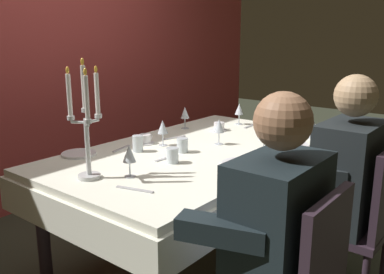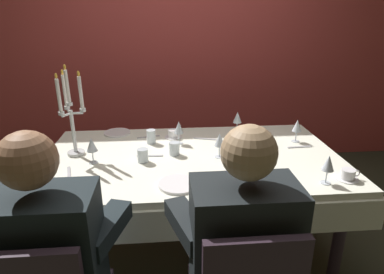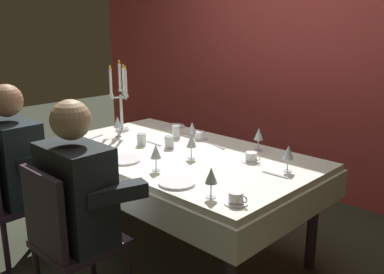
# 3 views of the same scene
# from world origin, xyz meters

# --- Properties ---
(ground_plane) EXTENTS (12.00, 12.00, 0.00)m
(ground_plane) POSITION_xyz_m (0.00, 0.00, 0.00)
(ground_plane) COLOR #333829
(back_wall) EXTENTS (6.00, 0.12, 2.70)m
(back_wall) POSITION_xyz_m (0.00, 1.66, 1.35)
(back_wall) COLOR #BD403D
(back_wall) RESTS_ON ground_plane
(dining_table) EXTENTS (1.94, 1.14, 0.74)m
(dining_table) POSITION_xyz_m (0.00, 0.00, 0.62)
(dining_table) COLOR white
(dining_table) RESTS_ON ground_plane
(candelabra) EXTENTS (0.15, 0.17, 0.58)m
(candelabra) POSITION_xyz_m (-0.76, 0.09, 1.00)
(candelabra) COLOR silver
(candelabra) RESTS_ON dining_table
(dinner_plate_0) EXTENTS (0.21, 0.21, 0.01)m
(dinner_plate_0) POSITION_xyz_m (0.43, -0.42, 0.75)
(dinner_plate_0) COLOR white
(dinner_plate_0) RESTS_ON dining_table
(dinner_plate_1) EXTENTS (0.22, 0.22, 0.01)m
(dinner_plate_1) POSITION_xyz_m (-0.11, -0.39, 0.75)
(dinner_plate_1) COLOR white
(dinner_plate_1) RESTS_ON dining_table
(dinner_plate_2) EXTENTS (0.20, 0.20, 0.01)m
(dinner_plate_2) POSITION_xyz_m (-0.54, 0.46, 0.75)
(dinner_plate_2) COLOR white
(dinner_plate_2) RESTS_ON dining_table
(wine_glass_0) EXTENTS (0.07, 0.07, 0.16)m
(wine_glass_0) POSITION_xyz_m (-0.08, 0.22, 0.86)
(wine_glass_0) COLOR silver
(wine_glass_0) RESTS_ON dining_table
(wine_glass_1) EXTENTS (0.07, 0.07, 0.16)m
(wine_glass_1) POSITION_xyz_m (0.76, 0.18, 0.85)
(wine_glass_1) COLOR silver
(wine_glass_1) RESTS_ON dining_table
(wine_glass_2) EXTENTS (0.07, 0.07, 0.16)m
(wine_glass_2) POSITION_xyz_m (0.18, -0.36, 0.85)
(wine_glass_2) COLOR silver
(wine_glass_2) RESTS_ON dining_table
(wine_glass_3) EXTENTS (0.07, 0.07, 0.16)m
(wine_glass_3) POSITION_xyz_m (0.17, -0.04, 0.85)
(wine_glass_3) COLOR silver
(wine_glass_3) RESTS_ON dining_table
(wine_glass_4) EXTENTS (0.07, 0.07, 0.16)m
(wine_glass_4) POSITION_xyz_m (0.69, -0.43, 0.85)
(wine_glass_4) COLOR silver
(wine_glass_4) RESTS_ON dining_table
(wine_glass_5) EXTENTS (0.07, 0.07, 0.16)m
(wine_glass_5) POSITION_xyz_m (-0.62, -0.06, 0.85)
(wine_glass_5) COLOR silver
(wine_glass_5) RESTS_ON dining_table
(wine_glass_6) EXTENTS (0.07, 0.07, 0.16)m
(wine_glass_6) POSITION_xyz_m (0.38, 0.41, 0.86)
(wine_glass_6) COLOR silver
(wine_glass_6) RESTS_ON dining_table
(water_tumbler_0) EXTENTS (0.07, 0.07, 0.09)m
(water_tumbler_0) POSITION_xyz_m (-0.12, 0.02, 0.78)
(water_tumbler_0) COLOR silver
(water_tumbler_0) RESTS_ON dining_table
(water_tumbler_1) EXTENTS (0.07, 0.07, 0.09)m
(water_tumbler_1) POSITION_xyz_m (-0.31, -0.07, 0.78)
(water_tumbler_1) COLOR silver
(water_tumbler_1) RESTS_ON dining_table
(water_tumbler_2) EXTENTS (0.06, 0.06, 0.10)m
(water_tumbler_2) POSITION_xyz_m (-0.27, 0.24, 0.79)
(water_tumbler_2) COLOR silver
(water_tumbler_2) RESTS_ON dining_table
(coffee_cup_0) EXTENTS (0.13, 0.12, 0.06)m
(coffee_cup_0) POSITION_xyz_m (0.49, 0.18, 0.77)
(coffee_cup_0) COLOR white
(coffee_cup_0) RESTS_ON dining_table
(coffee_cup_1) EXTENTS (0.13, 0.12, 0.06)m
(coffee_cup_1) POSITION_xyz_m (0.83, -0.40, 0.77)
(coffee_cup_1) COLOR white
(coffee_cup_1) RESTS_ON dining_table
(coffee_cup_2) EXTENTS (0.13, 0.12, 0.06)m
(coffee_cup_2) POSITION_xyz_m (-0.11, 0.34, 0.77)
(coffee_cup_2) COLOR white
(coffee_cup_2) RESTS_ON dining_table
(spoon_0) EXTENTS (0.17, 0.03, 0.01)m
(spoon_0) POSITION_xyz_m (-0.27, 0.01, 0.74)
(spoon_0) COLOR #B7B7BC
(spoon_0) RESTS_ON dining_table
(fork_1) EXTENTS (0.17, 0.03, 0.01)m
(fork_1) POSITION_xyz_m (0.75, 0.07, 0.74)
(fork_1) COLOR #B7B7BC
(fork_1) RESTS_ON dining_table
(knife_2) EXTENTS (0.07, 0.19, 0.01)m
(knife_2) POSITION_xyz_m (-0.73, -0.20, 0.74)
(knife_2) COLOR #B7B7BC
(knife_2) RESTS_ON dining_table
(spoon_3) EXTENTS (0.17, 0.07, 0.01)m
(spoon_3) POSITION_xyz_m (0.12, 0.29, 0.74)
(spoon_3) COLOR #B7B7BC
(spoon_3) RESTS_ON dining_table
(spoon_4) EXTENTS (0.17, 0.06, 0.01)m
(spoon_4) POSITION_xyz_m (-0.30, 0.36, 0.74)
(spoon_4) COLOR #B7B7BC
(spoon_4) RESTS_ON dining_table
(seated_diner_0) EXTENTS (0.63, 0.48, 1.24)m
(seated_diner_0) POSITION_xyz_m (-0.65, -0.89, 0.74)
(seated_diner_0) COLOR #2F212B
(seated_diner_0) RESTS_ON ground_plane
(seated_diner_1) EXTENTS (0.63, 0.48, 1.24)m
(seated_diner_1) POSITION_xyz_m (0.13, -0.89, 0.74)
(seated_diner_1) COLOR #2F212B
(seated_diner_1) RESTS_ON ground_plane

